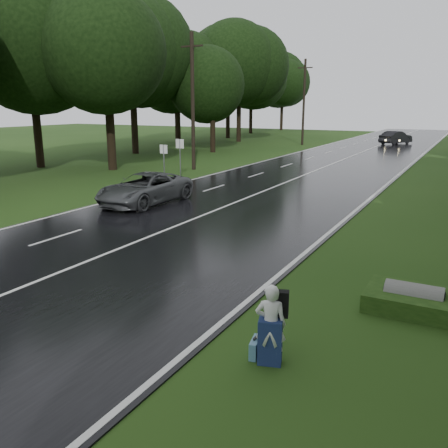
{
  "coord_description": "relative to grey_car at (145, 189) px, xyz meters",
  "views": [
    {
      "loc": [
        10.47,
        -9.88,
        4.87
      ],
      "look_at": [
        3.52,
        3.07,
        1.1
      ],
      "focal_mm": 37.62,
      "sensor_mm": 36.0,
      "label": 1
    }
  ],
  "objects": [
    {
      "name": "grey_car",
      "position": [
        0.0,
        0.0,
        0.0
      ],
      "size": [
        2.69,
        5.51,
        1.51
      ],
      "primitive_type": "imported",
      "rotation": [
        0.0,
        0.0,
        6.25
      ],
      "color": "#444748",
      "rests_on": "road"
    },
    {
      "name": "road_sign_b",
      "position": [
        -3.35,
        8.27,
        -0.79
      ],
      "size": [
        0.62,
        0.1,
        2.59
      ],
      "primitive_type": null,
      "color": "white",
      "rests_on": "ground"
    },
    {
      "name": "tree_left_f",
      "position": [
        -13.78,
        38.14,
        -0.79
      ],
      "size": [
        11.11,
        11.11,
        17.36
      ],
      "primitive_type": null,
      "color": "black",
      "rests_on": "ground"
    },
    {
      "name": "culvert",
      "position": [
        13.38,
        -6.89,
        -0.79
      ],
      "size": [
        1.34,
        0.67,
        0.67
      ],
      "primitive_type": "cylinder",
      "rotation": [
        0.0,
        1.57,
        0.0
      ],
      "color": "slate",
      "rests_on": "ground"
    },
    {
      "name": "road",
      "position": [
        3.85,
        11.48,
        -0.77
      ],
      "size": [
        12.0,
        140.0,
        0.04
      ],
      "primitive_type": "cube",
      "color": "black",
      "rests_on": "ground"
    },
    {
      "name": "road_sign_a",
      "position": [
        -3.35,
        6.39,
        -0.79
      ],
      "size": [
        0.56,
        0.1,
        2.35
      ],
      "primitive_type": null,
      "color": "white",
      "rests_on": "ground"
    },
    {
      "name": "tree_left_d",
      "position": [
        -10.04,
        9.06,
        -0.79
      ],
      "size": [
        9.88,
        9.88,
        15.44
      ],
      "primitive_type": null,
      "color": "black",
      "rests_on": "ground"
    },
    {
      "name": "suitcase",
      "position": [
        10.89,
        -10.69,
        -0.62
      ],
      "size": [
        0.24,
        0.52,
        0.35
      ],
      "primitive_type": "cube",
      "rotation": [
        0.0,
        0.0,
        0.2
      ],
      "color": "teal",
      "rests_on": "ground"
    },
    {
      "name": "hitchhiker",
      "position": [
        11.26,
        -10.79,
        -0.04
      ],
      "size": [
        0.68,
        0.65,
        1.62
      ],
      "color": "silver",
      "rests_on": "ground"
    },
    {
      "name": "tree_left_e",
      "position": [
        -9.89,
        24.32,
        -0.79
      ],
      "size": [
        7.35,
        7.35,
        11.49
      ],
      "primitive_type": null,
      "color": "black",
      "rests_on": "ground"
    },
    {
      "name": "utility_pole_far",
      "position": [
        -4.65,
        37.25,
        -0.79
      ],
      "size": [
        1.8,
        0.28,
        10.0
      ],
      "primitive_type": null,
      "color": "black",
      "rests_on": "ground"
    },
    {
      "name": "utility_pole_mid",
      "position": [
        -4.65,
        12.08,
        -0.79
      ],
      "size": [
        1.8,
        0.28,
        9.88
      ],
      "primitive_type": null,
      "color": "black",
      "rests_on": "ground"
    },
    {
      "name": "far_car",
      "position": [
        5.31,
        43.34,
        0.04
      ],
      "size": [
        3.52,
        5.1,
        1.59
      ],
      "primitive_type": "imported",
      "rotation": [
        0.0,
        0.0,
        2.72
      ],
      "color": "black",
      "rests_on": "road"
    },
    {
      "name": "lane_center",
      "position": [
        3.85,
        11.48,
        -0.75
      ],
      "size": [
        0.12,
        140.0,
        0.01
      ],
      "primitive_type": "cube",
      "color": "silver",
      "rests_on": "road"
    },
    {
      "name": "ground",
      "position": [
        3.85,
        -8.52,
        -0.79
      ],
      "size": [
        160.0,
        160.0,
        0.0
      ],
      "primitive_type": "plane",
      "color": "#234113",
      "rests_on": "ground"
    }
  ]
}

